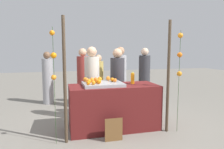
# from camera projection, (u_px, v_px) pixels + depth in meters

# --- Properties ---
(ground_plane) EXTENTS (24.00, 24.00, 0.00)m
(ground_plane) POSITION_uv_depth(u_px,v_px,m) (114.00, 128.00, 4.15)
(ground_plane) COLOR gray
(stall_counter) EXTENTS (1.79, 0.77, 0.90)m
(stall_counter) POSITION_uv_depth(u_px,v_px,m) (114.00, 107.00, 4.10)
(stall_counter) COLOR #5B1919
(stall_counter) RESTS_ON ground_plane
(orange_tray) EXTENTS (0.78, 0.63, 0.06)m
(orange_tray) POSITION_uv_depth(u_px,v_px,m) (103.00, 84.00, 3.99)
(orange_tray) COLOR #9EA0A5
(orange_tray) RESTS_ON stall_counter
(orange_0) EXTENTS (0.08, 0.08, 0.08)m
(orange_0) POSITION_uv_depth(u_px,v_px,m) (92.00, 79.00, 4.18)
(orange_0) COLOR orange
(orange_0) RESTS_ON orange_tray
(orange_1) EXTENTS (0.09, 0.09, 0.09)m
(orange_1) POSITION_uv_depth(u_px,v_px,m) (87.00, 80.00, 4.06)
(orange_1) COLOR orange
(orange_1) RESTS_ON orange_tray
(orange_2) EXTENTS (0.09, 0.09, 0.09)m
(orange_2) POSITION_uv_depth(u_px,v_px,m) (108.00, 78.00, 4.27)
(orange_2) COLOR orange
(orange_2) RESTS_ON orange_tray
(orange_3) EXTENTS (0.09, 0.09, 0.09)m
(orange_3) POSITION_uv_depth(u_px,v_px,m) (100.00, 79.00, 4.18)
(orange_3) COLOR orange
(orange_3) RESTS_ON orange_tray
(orange_4) EXTENTS (0.08, 0.08, 0.08)m
(orange_4) POSITION_uv_depth(u_px,v_px,m) (89.00, 81.00, 3.90)
(orange_4) COLOR orange
(orange_4) RESTS_ON orange_tray
(orange_5) EXTENTS (0.09, 0.09, 0.09)m
(orange_5) POSITION_uv_depth(u_px,v_px,m) (96.00, 79.00, 4.11)
(orange_5) COLOR orange
(orange_5) RESTS_ON orange_tray
(orange_6) EXTENTS (0.07, 0.07, 0.07)m
(orange_6) POSITION_uv_depth(u_px,v_px,m) (88.00, 83.00, 3.72)
(orange_6) COLOR orange
(orange_6) RESTS_ON orange_tray
(orange_7) EXTENTS (0.08, 0.08, 0.08)m
(orange_7) POSITION_uv_depth(u_px,v_px,m) (115.00, 80.00, 4.05)
(orange_7) COLOR orange
(orange_7) RESTS_ON orange_tray
(orange_8) EXTENTS (0.08, 0.08, 0.08)m
(orange_8) POSITION_uv_depth(u_px,v_px,m) (97.00, 81.00, 3.93)
(orange_8) COLOR orange
(orange_8) RESTS_ON orange_tray
(orange_9) EXTENTS (0.09, 0.09, 0.09)m
(orange_9) POSITION_uv_depth(u_px,v_px,m) (99.00, 82.00, 3.84)
(orange_9) COLOR orange
(orange_9) RESTS_ON orange_tray
(orange_10) EXTENTS (0.08, 0.08, 0.08)m
(orange_10) POSITION_uv_depth(u_px,v_px,m) (85.00, 79.00, 4.16)
(orange_10) COLOR orange
(orange_10) RESTS_ON orange_tray
(orange_11) EXTENTS (0.08, 0.08, 0.08)m
(orange_11) POSITION_uv_depth(u_px,v_px,m) (112.00, 80.00, 4.12)
(orange_11) COLOR orange
(orange_11) RESTS_ON orange_tray
(orange_12) EXTENTS (0.08, 0.08, 0.08)m
(orange_12) POSITION_uv_depth(u_px,v_px,m) (93.00, 83.00, 3.74)
(orange_12) COLOR orange
(orange_12) RESTS_ON orange_tray
(orange_13) EXTENTS (0.09, 0.09, 0.09)m
(orange_13) POSITION_uv_depth(u_px,v_px,m) (92.00, 80.00, 4.06)
(orange_13) COLOR orange
(orange_13) RESTS_ON orange_tray
(juice_bottle) EXTENTS (0.08, 0.08, 0.24)m
(juice_bottle) POSITION_uv_depth(u_px,v_px,m) (133.00, 78.00, 4.21)
(juice_bottle) COLOR orange
(juice_bottle) RESTS_ON stall_counter
(chalkboard_sign) EXTENTS (0.32, 0.03, 0.43)m
(chalkboard_sign) POSITION_uv_depth(u_px,v_px,m) (114.00, 130.00, 3.53)
(chalkboard_sign) COLOR brown
(chalkboard_sign) RESTS_ON ground_plane
(vendor_left) EXTENTS (0.34, 0.34, 1.69)m
(vendor_left) POSITION_uv_depth(u_px,v_px,m) (92.00, 86.00, 4.60)
(vendor_left) COLOR beige
(vendor_left) RESTS_ON ground_plane
(vendor_right) EXTENTS (0.33, 0.33, 1.65)m
(vendor_right) POSITION_uv_depth(u_px,v_px,m) (117.00, 86.00, 4.74)
(vendor_right) COLOR #333338
(vendor_right) RESTS_ON ground_plane
(crowd_person_0) EXTENTS (0.31, 0.31, 1.57)m
(crowd_person_0) POSITION_uv_depth(u_px,v_px,m) (48.00, 80.00, 6.01)
(crowd_person_0) COLOR #99999E
(crowd_person_0) RESTS_ON ground_plane
(crowd_person_1) EXTENTS (0.34, 0.34, 1.68)m
(crowd_person_1) POSITION_uv_depth(u_px,v_px,m) (144.00, 78.00, 6.00)
(crowd_person_1) COLOR #333338
(crowd_person_1) RESTS_ON ground_plane
(crowd_person_2) EXTENTS (0.33, 0.33, 1.66)m
(crowd_person_2) POSITION_uv_depth(u_px,v_px,m) (83.00, 80.00, 5.64)
(crowd_person_2) COLOR maroon
(crowd_person_2) RESTS_ON ground_plane
(crowd_person_3) EXTENTS (0.34, 0.34, 1.70)m
(crowd_person_3) POSITION_uv_depth(u_px,v_px,m) (120.00, 80.00, 5.57)
(crowd_person_3) COLOR #99999E
(crowd_person_3) RESTS_ON ground_plane
(crowd_person_4) EXTENTS (0.30, 0.30, 1.48)m
(crowd_person_4) POSITION_uv_depth(u_px,v_px,m) (99.00, 81.00, 5.99)
(crowd_person_4) COLOR tan
(crowd_person_4) RESTS_ON ground_plane
(canopy_post_left) EXTENTS (0.06, 0.06, 2.17)m
(canopy_post_left) POSITION_uv_depth(u_px,v_px,m) (65.00, 81.00, 3.37)
(canopy_post_left) COLOR #473828
(canopy_post_left) RESTS_ON ground_plane
(canopy_post_right) EXTENTS (0.06, 0.06, 2.17)m
(canopy_post_right) POSITION_uv_depth(u_px,v_px,m) (168.00, 77.00, 3.86)
(canopy_post_right) COLOR #473828
(canopy_post_right) RESTS_ON ground_plane
(garland_strand_left) EXTENTS (0.10, 0.11, 1.98)m
(garland_strand_left) POSITION_uv_depth(u_px,v_px,m) (53.00, 57.00, 3.27)
(garland_strand_left) COLOR #2D4C23
(garland_strand_left) RESTS_ON ground_plane
(garland_strand_right) EXTENTS (0.11, 0.10, 1.98)m
(garland_strand_right) POSITION_uv_depth(u_px,v_px,m) (180.00, 56.00, 3.81)
(garland_strand_right) COLOR #2D4C23
(garland_strand_right) RESTS_ON ground_plane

